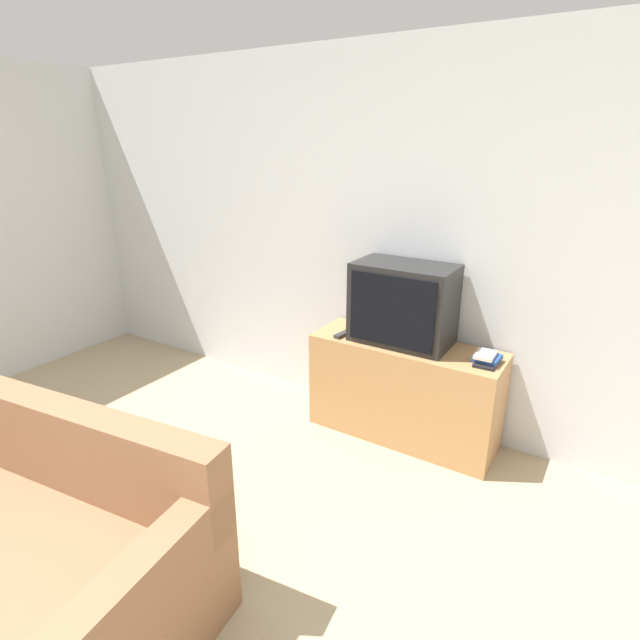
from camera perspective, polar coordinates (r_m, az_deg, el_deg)
wall_back at (r=3.57m, az=7.42°, el=8.69°), size 9.00×0.06×2.60m
tv_stand at (r=3.54m, az=9.54°, el=-7.94°), size 1.29×0.43×0.70m
television at (r=3.34m, az=9.47°, el=1.85°), size 0.65×0.39×0.54m
couch at (r=2.85m, az=-32.77°, el=-20.53°), size 2.13×1.14×0.85m
book_stack at (r=3.22m, az=18.50°, el=-4.17°), size 0.16×0.21×0.07m
remote_on_stand at (r=3.47m, az=2.57°, el=-1.66°), size 0.07×0.15×0.02m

